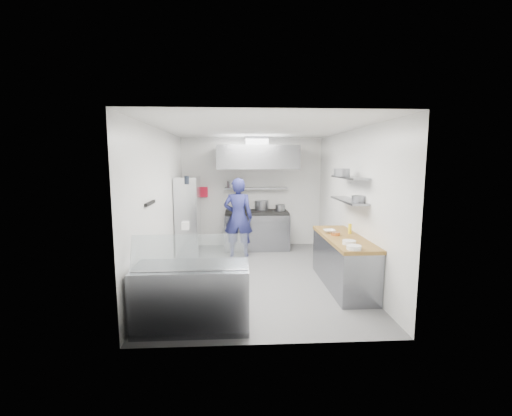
{
  "coord_description": "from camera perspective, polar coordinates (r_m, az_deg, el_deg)",
  "views": [
    {
      "loc": [
        -0.4,
        -6.38,
        2.22
      ],
      "look_at": [
        0.0,
        0.6,
        1.25
      ],
      "focal_mm": 24.0,
      "sensor_mm": 36.0,
      "label": 1
    }
  ],
  "objects": [
    {
      "name": "squeeze_bottle",
      "position": [
        6.48,
        15.38,
        -3.34
      ],
      "size": [
        0.06,
        0.06,
        0.18
      ],
      "primitive_type": "cylinder",
      "color": "yellow",
      "rests_on": "prep_counter_top"
    },
    {
      "name": "wall_right",
      "position": [
        6.8,
        15.62,
        0.68
      ],
      "size": [
        2.8,
        5.0,
        0.02
      ],
      "primitive_type": "cube",
      "rotation": [
        1.57,
        0.0,
        -1.57
      ],
      "color": "white",
      "rests_on": "floor"
    },
    {
      "name": "rack_bin_a",
      "position": [
        7.71,
        -11.67,
        -2.89
      ],
      "size": [
        0.15,
        0.19,
        0.17
      ],
      "primitive_type": "cube",
      "color": "white",
      "rests_on": "wire_rack"
    },
    {
      "name": "display_case",
      "position": [
        4.77,
        -10.59,
        -14.34
      ],
      "size": [
        1.5,
        0.7,
        0.85
      ],
      "primitive_type": "cube",
      "color": "gray",
      "rests_on": "floor"
    },
    {
      "name": "mixing_bowl",
      "position": [
        6.48,
        12.11,
        -3.78
      ],
      "size": [
        0.23,
        0.23,
        0.05
      ],
      "primitive_type": "imported",
      "rotation": [
        0.0,
        0.0,
        0.06
      ],
      "color": "white",
      "rests_on": "prep_counter_top"
    },
    {
      "name": "cooktop",
      "position": [
        8.59,
        0.1,
        -0.73
      ],
      "size": [
        1.57,
        0.78,
        0.06
      ],
      "primitive_type": "cube",
      "color": "black",
      "rests_on": "gas_range"
    },
    {
      "name": "wall_front",
      "position": [
        3.99,
        2.55,
        -3.99
      ],
      "size": [
        3.6,
        2.8,
        0.02
      ],
      "primitive_type": "cube",
      "rotation": [
        -1.57,
        0.0,
        0.0
      ],
      "color": "white",
      "rests_on": "floor"
    },
    {
      "name": "wall_shelf_upper",
      "position": [
        6.42,
        15.3,
        4.94
      ],
      "size": [
        0.3,
        1.3,
        0.04
      ],
      "primitive_type": "cube",
      "color": "gray",
      "rests_on": "wall_right"
    },
    {
      "name": "red_firebox",
      "position": [
        8.9,
        -8.75,
        2.65
      ],
      "size": [
        0.22,
        0.1,
        0.26
      ],
      "primitive_type": "cube",
      "color": "red",
      "rests_on": "wall_back"
    },
    {
      "name": "prep_counter_base",
      "position": [
        6.34,
        14.28,
        -8.85
      ],
      "size": [
        0.62,
        2.0,
        0.84
      ],
      "primitive_type": "cube",
      "color": "gray",
      "rests_on": "floor"
    },
    {
      "name": "wall_shelf_lower",
      "position": [
        6.46,
        15.17,
        1.21
      ],
      "size": [
        0.3,
        1.3,
        0.04
      ],
      "primitive_type": "cube",
      "color": "gray",
      "rests_on": "wall_right"
    },
    {
      "name": "ceiling",
      "position": [
        6.42,
        0.31,
        13.08
      ],
      "size": [
        5.0,
        5.0,
        0.0
      ],
      "primitive_type": "plane",
      "rotation": [
        3.14,
        0.0,
        0.0
      ],
      "color": "silver",
      "rests_on": "wall_back"
    },
    {
      "name": "floor",
      "position": [
        6.77,
        0.3,
        -11.25
      ],
      "size": [
        5.0,
        5.0,
        0.0
      ],
      "primitive_type": "plane",
      "color": "#4D4D4F",
      "rests_on": "ground"
    },
    {
      "name": "plate_stack_b",
      "position": [
        5.67,
        15.27,
        -5.54
      ],
      "size": [
        0.21,
        0.21,
        0.06
      ],
      "primitive_type": "cylinder",
      "color": "white",
      "rests_on": "prep_counter_top"
    },
    {
      "name": "rack_bin_b",
      "position": [
        7.84,
        -11.54,
        1.0
      ],
      "size": [
        0.13,
        0.17,
        0.15
      ],
      "primitive_type": "cube",
      "color": "yellow",
      "rests_on": "wire_rack"
    },
    {
      "name": "hood_duct",
      "position": [
        8.56,
        0.08,
        10.98
      ],
      "size": [
        0.55,
        0.55,
        0.24
      ],
      "primitive_type": "cube",
      "color": "slate",
      "rests_on": "extractor_hood"
    },
    {
      "name": "wall_left",
      "position": [
        6.59,
        -15.53,
        0.45
      ],
      "size": [
        2.8,
        5.0,
        0.02
      ],
      "primitive_type": "cube",
      "rotation": [
        1.57,
        0.0,
        1.57
      ],
      "color": "white",
      "rests_on": "floor"
    },
    {
      "name": "stock_pot_mid",
      "position": [
        8.87,
        0.93,
        0.51
      ],
      "size": [
        0.36,
        0.36,
        0.24
      ],
      "primitive_type": "cylinder",
      "color": "slate",
      "rests_on": "cooktop"
    },
    {
      "name": "prep_counter_top",
      "position": [
        6.23,
        14.43,
        -4.88
      ],
      "size": [
        0.65,
        2.04,
        0.06
      ],
      "primitive_type": "cube",
      "color": "brown",
      "rests_on": "prep_counter_base"
    },
    {
      "name": "stock_pot_left",
      "position": [
        8.83,
        -2.43,
        0.35
      ],
      "size": [
        0.29,
        0.29,
        0.2
      ],
      "primitive_type": "cylinder",
      "color": "slate",
      "rests_on": "cooktop"
    },
    {
      "name": "rack_jar",
      "position": [
        7.62,
        -11.46,
        4.58
      ],
      "size": [
        0.11,
        0.11,
        0.18
      ],
      "primitive_type": "cylinder",
      "color": "black",
      "rests_on": "wire_rack"
    },
    {
      "name": "copper_pan",
      "position": [
        6.27,
        13.09,
        -4.19
      ],
      "size": [
        0.16,
        0.16,
        0.06
      ],
      "primitive_type": "cylinder",
      "color": "#CD7439",
      "rests_on": "prep_counter_top"
    },
    {
      "name": "plate_stack_a",
      "position": [
        5.36,
        16.0,
        -6.33
      ],
      "size": [
        0.22,
        0.22,
        0.06
      ],
      "primitive_type": "cylinder",
      "color": "white",
      "rests_on": "prep_counter_top"
    },
    {
      "name": "shelf_pot_c",
      "position": [
        6.18,
        16.74,
        1.52
      ],
      "size": [
        0.24,
        0.24,
        0.1
      ],
      "primitive_type": "cylinder",
      "color": "slate",
      "rests_on": "wall_shelf_lower"
    },
    {
      "name": "over_range_shelf",
      "position": [
        8.76,
        0.0,
        3.32
      ],
      "size": [
        1.6,
        0.3,
        0.04
      ],
      "primitive_type": "cube",
      "color": "gray",
      "rests_on": "wall_back"
    },
    {
      "name": "gas_range",
      "position": [
        8.68,
        0.09,
        -3.87
      ],
      "size": [
        1.6,
        0.8,
        0.9
      ],
      "primitive_type": "cube",
      "color": "gray",
      "rests_on": "floor"
    },
    {
      "name": "chef",
      "position": [
        7.89,
        -2.99,
        -1.61
      ],
      "size": [
        0.72,
        0.52,
        1.84
      ],
      "primitive_type": "imported",
      "rotation": [
        0.0,
        0.0,
        3.02
      ],
      "color": "navy",
      "rests_on": "floor"
    },
    {
      "name": "extractor_hood",
      "position": [
        8.32,
        0.17,
        8.45
      ],
      "size": [
        1.9,
        1.15,
        0.55
      ],
      "primitive_type": "cube",
      "color": "gray",
      "rests_on": "wall_back"
    },
    {
      "name": "shelf_pot_a",
      "position": [
        8.63,
        -3.9,
        3.96
      ],
      "size": [
        0.28,
        0.28,
        0.18
      ],
      "primitive_type": "cylinder",
      "color": "slate",
      "rests_on": "over_range_shelf"
    },
    {
      "name": "wall_back",
      "position": [
        8.93,
        -0.7,
        2.63
      ],
      "size": [
        3.6,
        2.8,
        0.02
      ],
      "primitive_type": "cube",
      "rotation": [
        1.57,
        0.0,
        0.0
      ],
      "color": "white",
      "rests_on": "floor"
    },
    {
      "name": "shelf_pot_d",
      "position": [
        6.4,
        14.13,
        5.78
      ],
      "size": [
        0.29,
        0.29,
        0.14
      ],
      "primitive_type": "cylinder",
      "color": "slate",
      "rests_on": "wall_shelf_upper"
    },
    {
      "name": "stock_pot_right",
      "position": [
        8.67,
        4.05,
        0.06
      ],
      "size": [
        0.24,
        0.24,
        0.16
      ],
      "primitive_type": "cylinder",
      "color": "slate",
      "rests_on": "cooktop"
    },
    {
      "name": "wire_rack",
      "position": [
        8.15,
        -11.21,
        -1.4
      ],
      "size": [
        0.5,
        0.9,
        1.85
      ],
      "primitive_type": "cube",
      "color": "silver",
      "rests_on": "floor"
    },
    {
      "name": "display_glass",
      "position": [
        4.46,
        -11.0,
        -7.22
      ],
      "size": [
        1.47,
        0.19,
        0.42
      ],
      "primitive_type": "cube",
      "rotation": [
        -0.38,
        0.0,
        0.0
      ],
      "color": "silver",
      "rests_on": "display_case"
    },
    {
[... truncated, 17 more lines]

